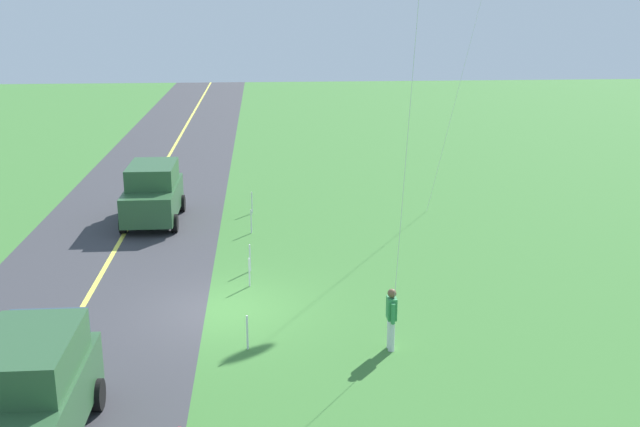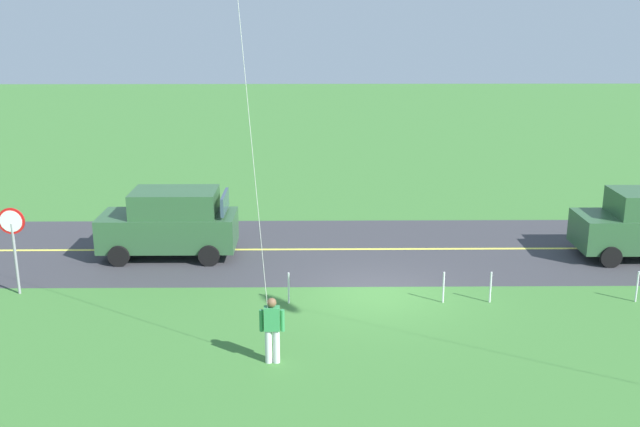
{
  "view_description": "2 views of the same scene",
  "coord_description": "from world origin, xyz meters",
  "views": [
    {
      "loc": [
        19.87,
        1.17,
        8.41
      ],
      "look_at": [
        1.74,
        2.56,
        3.24
      ],
      "focal_mm": 42.66,
      "sensor_mm": 36.0,
      "label": 1
    },
    {
      "loc": [
        1.87,
        19.77,
        7.95
      ],
      "look_at": [
        1.69,
        2.79,
        3.18
      ],
      "focal_mm": 41.32,
      "sensor_mm": 36.0,
      "label": 2
    }
  ],
  "objects": [
    {
      "name": "stop_sign",
      "position": [
        10.32,
        -0.1,
        1.8
      ],
      "size": [
        0.76,
        0.08,
        2.56
      ],
      "color": "gray",
      "rests_on": "ground"
    },
    {
      "name": "person_adult_near",
      "position": [
        2.8,
        4.24,
        0.86
      ],
      "size": [
        0.58,
        0.22,
        1.6
      ],
      "rotation": [
        0.0,
        0.0,
        3.57
      ],
      "color": "silver",
      "rests_on": "ground"
    },
    {
      "name": "fence_post_2",
      "position": [
        -3.08,
        0.7,
        0.45
      ],
      "size": [
        0.05,
        0.05,
        0.9
      ],
      "primitive_type": "cylinder",
      "color": "silver",
      "rests_on": "ground"
    },
    {
      "name": "fence_post_3",
      "position": [
        -1.77,
        0.7,
        0.45
      ],
      "size": [
        0.05,
        0.05,
        0.9
      ],
      "primitive_type": "cylinder",
      "color": "silver",
      "rests_on": "ground"
    },
    {
      "name": "road_centre_stripe",
      "position": [
        0.0,
        -4.0,
        0.01
      ],
      "size": [
        120.0,
        0.16,
        0.0
      ],
      "primitive_type": "cube",
      "color": "#E5E04C",
      "rests_on": "asphalt_road"
    },
    {
      "name": "asphalt_road",
      "position": [
        0.0,
        -4.0,
        0.0
      ],
      "size": [
        120.0,
        7.0,
        0.0
      ],
      "primitive_type": "cube",
      "color": "#38383D",
      "rests_on": "ground"
    },
    {
      "name": "car_suv_foreground",
      "position": [
        6.52,
        -3.37,
        1.15
      ],
      "size": [
        4.4,
        2.12,
        2.24
      ],
      "color": "#2D5633",
      "rests_on": "ground"
    },
    {
      "name": "ground_plane",
      "position": [
        0.0,
        0.0,
        -0.05
      ],
      "size": [
        120.0,
        120.0,
        0.1
      ],
      "primitive_type": "cube",
      "color": "#3D7533"
    },
    {
      "name": "fence_post_1",
      "position": [
        -7.17,
        0.7,
        0.45
      ],
      "size": [
        0.05,
        0.05,
        0.9
      ],
      "primitive_type": "cylinder",
      "color": "silver",
      "rests_on": "ground"
    },
    {
      "name": "fence_post_4",
      "position": [
        2.54,
        0.7,
        0.45
      ],
      "size": [
        0.05,
        0.05,
        0.9
      ],
      "primitive_type": "cylinder",
      "color": "silver",
      "rests_on": "ground"
    }
  ]
}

